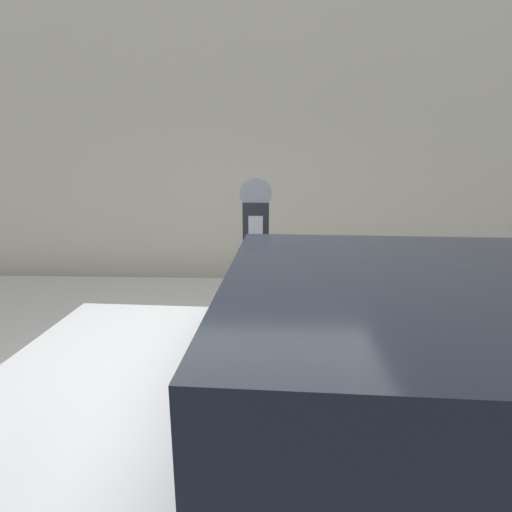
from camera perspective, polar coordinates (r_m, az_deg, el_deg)
ground_plane at (r=2.76m, az=-8.72°, el=-29.56°), size 60.00×60.00×0.00m
sidewalk at (r=4.55m, az=-3.60°, el=-9.38°), size 24.00×2.80×0.14m
building_facade at (r=6.30m, az=-2.13°, el=27.16°), size 24.00×0.30×6.58m
parking_meter at (r=2.99m, az=-0.00°, el=1.69°), size 0.23×0.13×1.60m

